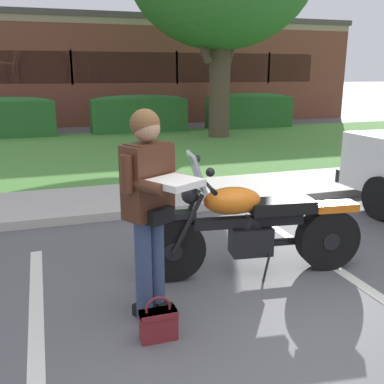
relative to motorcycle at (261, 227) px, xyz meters
name	(u,v)px	position (x,y,z in m)	size (l,w,h in m)	color
ground_plane	(283,342)	(-0.36, -1.14, -0.49)	(140.00, 140.00, 0.00)	#565659
curb_strip	(169,209)	(-0.36, 2.17, -0.43)	(60.00, 0.20, 0.12)	#B7B2A8
concrete_walk	(155,195)	(-0.36, 3.02, -0.45)	(60.00, 1.50, 0.08)	#B7B2A8
grass_lawn	(116,152)	(-0.36, 7.26, -0.46)	(60.00, 6.97, 0.06)	#518E3D
stall_stripe_0	(36,373)	(-2.12, -0.94, -0.49)	(0.12, 4.40, 0.01)	silver
motorcycle	(261,227)	(0.00, 0.00, 0.00)	(2.24, 0.82, 1.26)	black
rider_person	(150,199)	(-1.20, -0.45, 0.52)	(0.60, 0.67, 1.70)	black
handbag	(158,322)	(-1.24, -0.81, -0.34)	(0.28, 0.13, 0.36)	maroon
hedge_center_left	(9,117)	(-3.03, 10.71, 0.16)	(2.69, 0.90, 1.24)	#286028
hedge_center_right	(139,113)	(0.92, 10.71, 0.16)	(3.08, 0.90, 1.24)	#286028
hedge_right	(249,110)	(4.87, 10.71, 0.16)	(2.99, 0.90, 1.24)	#286028
brick_building	(66,70)	(-0.98, 17.25, 1.52)	(23.00, 8.60, 4.02)	brown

